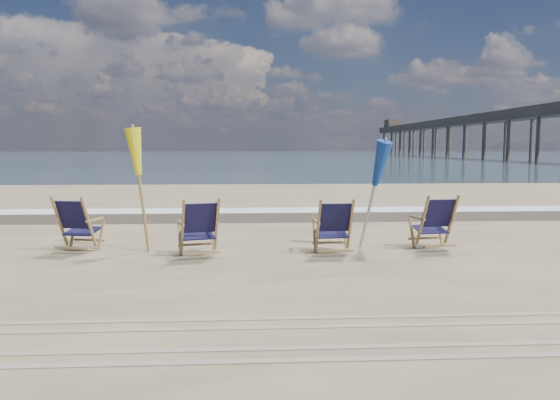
% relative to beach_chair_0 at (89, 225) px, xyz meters
% --- Properties ---
extents(ocean, '(400.00, 400.00, 0.00)m').
position_rel_beach_chair_0_xyz_m(ocean, '(3.45, 126.25, -0.52)').
color(ocean, '#324754').
rests_on(ocean, ground).
extents(surf_foam, '(200.00, 1.40, 0.01)m').
position_rel_beach_chair_0_xyz_m(surf_foam, '(3.45, 6.55, -0.52)').
color(surf_foam, silver).
rests_on(surf_foam, ground).
extents(wet_sand_strip, '(200.00, 2.60, 0.00)m').
position_rel_beach_chair_0_xyz_m(wet_sand_strip, '(3.45, 5.05, -0.52)').
color(wet_sand_strip, '#42362A').
rests_on(wet_sand_strip, ground).
extents(tire_tracks, '(80.00, 1.30, 0.01)m').
position_rel_beach_chair_0_xyz_m(tire_tracks, '(3.45, -4.55, -0.51)').
color(tire_tracks, gray).
rests_on(tire_tracks, ground).
extents(beach_chair_0, '(0.83, 0.89, 1.04)m').
position_rel_beach_chair_0_xyz_m(beach_chair_0, '(0.00, 0.00, 0.00)').
color(beach_chair_0, '#141235').
rests_on(beach_chair_0, ground).
extents(beach_chair_1, '(0.84, 0.90, 1.05)m').
position_rel_beach_chair_0_xyz_m(beach_chair_1, '(2.30, -0.44, 0.00)').
color(beach_chair_1, '#141235').
rests_on(beach_chair_1, ground).
extents(beach_chair_2, '(0.69, 0.77, 1.02)m').
position_rel_beach_chair_0_xyz_m(beach_chair_2, '(4.64, -0.43, -0.01)').
color(beach_chair_2, '#141235').
rests_on(beach_chair_2, ground).
extents(beach_chair_3, '(0.79, 0.86, 1.05)m').
position_rel_beach_chair_0_xyz_m(beach_chair_3, '(6.60, -0.05, 0.00)').
color(beach_chair_3, '#141235').
rests_on(beach_chair_3, ground).
extents(umbrella_yellow, '(0.30, 0.30, 2.23)m').
position_rel_beach_chair_0_xyz_m(umbrella_yellow, '(0.91, 0.17, 1.18)').
color(umbrella_yellow, olive).
rests_on(umbrella_yellow, ground).
extents(umbrella_blue, '(0.30, 0.30, 2.07)m').
position_rel_beach_chair_0_xyz_m(umbrella_blue, '(5.18, 0.33, 1.04)').
color(umbrella_blue, '#A5A5AD').
rests_on(umbrella_blue, ground).
extents(fishing_pier, '(4.40, 140.00, 9.30)m').
position_rel_beach_chair_0_xyz_m(fishing_pier, '(41.45, 72.25, 4.13)').
color(fishing_pier, '#4F4339').
rests_on(fishing_pier, ground).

